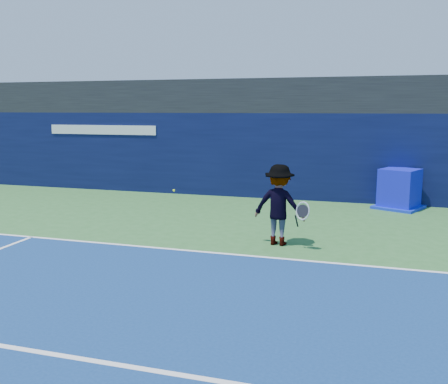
{
  "coord_description": "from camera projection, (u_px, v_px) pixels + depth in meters",
  "views": [
    {
      "loc": [
        3.05,
        -7.15,
        3.17
      ],
      "look_at": [
        -0.66,
        5.2,
        1.0
      ],
      "focal_mm": 40.0,
      "sensor_mm": 36.0,
      "label": 1
    }
  ],
  "objects": [
    {
      "name": "baseline",
      "position": [
        224.0,
        254.0,
        10.97
      ],
      "size": [
        24.0,
        0.1,
        0.01
      ],
      "primitive_type": "cube",
      "color": "white",
      "rests_on": "ground"
    },
    {
      "name": "ground",
      "position": [
        171.0,
        305.0,
        8.14
      ],
      "size": [
        80.0,
        80.0,
        0.0
      ],
      "primitive_type": "plane",
      "color": "#30682E",
      "rests_on": "ground"
    },
    {
      "name": "tennis_ball",
      "position": [
        174.0,
        190.0,
        13.97
      ],
      "size": [
        0.07,
        0.07,
        0.07
      ],
      "color": "#BEE519",
      "rests_on": "ground"
    },
    {
      "name": "equipment_cart",
      "position": [
        399.0,
        190.0,
        15.91
      ],
      "size": [
        1.75,
        1.75,
        1.27
      ],
      "color": "#0E11C7",
      "rests_on": "ground"
    },
    {
      "name": "back_wall_assembly",
      "position": [
        284.0,
        156.0,
        17.81
      ],
      "size": [
        36.0,
        1.03,
        3.0
      ],
      "color": "#090F36",
      "rests_on": "ground"
    },
    {
      "name": "service_line",
      "position": [
        109.0,
        364.0,
        6.25
      ],
      "size": [
        24.0,
        0.1,
        0.01
      ],
      "primitive_type": "cube",
      "color": "white",
      "rests_on": "ground"
    },
    {
      "name": "stadium_band",
      "position": [
        290.0,
        96.0,
        18.4
      ],
      "size": [
        36.0,
        3.0,
        1.2
      ],
      "primitive_type": "cube",
      "color": "black",
      "rests_on": "back_wall_assembly"
    },
    {
      "name": "tennis_player",
      "position": [
        279.0,
        205.0,
        11.61
      ],
      "size": [
        1.42,
        0.85,
        1.89
      ],
      "color": "silver",
      "rests_on": "ground"
    }
  ]
}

